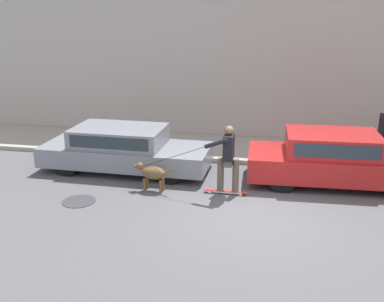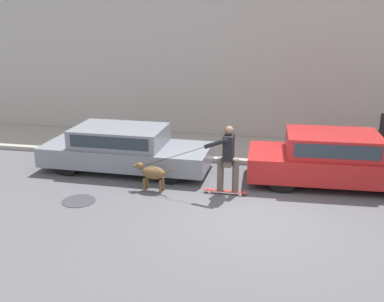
{
  "view_description": "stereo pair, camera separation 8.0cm",
  "coord_description": "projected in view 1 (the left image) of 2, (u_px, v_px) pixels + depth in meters",
  "views": [
    {
      "loc": [
        0.35,
        -8.98,
        4.23
      ],
      "look_at": [
        -1.62,
        1.31,
        0.95
      ],
      "focal_mm": 42.0,
      "sensor_mm": 36.0,
      "label": 1
    },
    {
      "loc": [
        0.43,
        -8.96,
        4.23
      ],
      "look_at": [
        -1.62,
        1.31,
        0.95
      ],
      "focal_mm": 42.0,
      "sensor_mm": 36.0,
      "label": 2
    }
  ],
  "objects": [
    {
      "name": "dog",
      "position": [
        152.0,
        173.0,
        10.91
      ],
      "size": [
        1.01,
        0.38,
        0.7
      ],
      "rotation": [
        0.0,
        0.0,
        3.03
      ],
      "color": "brown",
      "rests_on": "ground_plane"
    },
    {
      "name": "skateboarder",
      "position": [
        228.0,
        156.0,
        10.55
      ],
      "size": [
        2.63,
        0.65,
        1.7
      ],
      "rotation": [
        0.0,
        0.0,
        3.12
      ],
      "color": "beige",
      "rests_on": "ground_plane"
    },
    {
      "name": "sidewalk_curb",
      "position": [
        263.0,
        150.0,
        14.0
      ],
      "size": [
        30.0,
        2.59,
        0.13
      ],
      "color": "#A39E93",
      "rests_on": "ground_plane"
    },
    {
      "name": "parked_car_0",
      "position": [
        124.0,
        149.0,
        12.32
      ],
      "size": [
        4.62,
        1.85,
        1.21
      ],
      "rotation": [
        0.0,
        0.0,
        -0.02
      ],
      "color": "black",
      "rests_on": "ground_plane"
    },
    {
      "name": "manhole_cover",
      "position": [
        79.0,
        201.0,
        10.41
      ],
      "size": [
        0.77,
        0.77,
        0.01
      ],
      "color": "#38383D",
      "rests_on": "ground_plane"
    },
    {
      "name": "back_wall",
      "position": [
        269.0,
        52.0,
        14.51
      ],
      "size": [
        32.0,
        0.3,
        5.9
      ],
      "color": "#B2ADA8",
      "rests_on": "ground_plane"
    },
    {
      "name": "parked_car_1",
      "position": [
        336.0,
        160.0,
        11.3
      ],
      "size": [
        4.55,
        1.91,
        1.33
      ],
      "rotation": [
        0.0,
        0.0,
        0.04
      ],
      "color": "black",
      "rests_on": "ground_plane"
    },
    {
      "name": "ground_plane",
      "position": [
        254.0,
        215.0,
        9.74
      ],
      "size": [
        36.0,
        36.0,
        0.0
      ],
      "primitive_type": "plane",
      "color": "#545459"
    }
  ]
}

